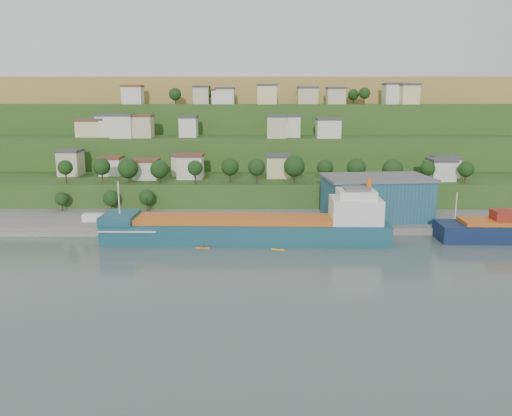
{
  "coord_description": "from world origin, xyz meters",
  "views": [
    {
      "loc": [
        0.28,
        -120.04,
        37.41
      ],
      "look_at": [
        -0.56,
        15.0,
        7.8
      ],
      "focal_mm": 35.0,
      "sensor_mm": 36.0,
      "label": 1
    }
  ],
  "objects_px": {
    "warehouse": "(376,197)",
    "caravan": "(94,219)",
    "kayak_orange": "(203,247)",
    "cargo_ship_near": "(255,230)"
  },
  "relations": [
    {
      "from": "cargo_ship_near",
      "to": "kayak_orange",
      "type": "bearing_deg",
      "value": -152.83
    },
    {
      "from": "warehouse",
      "to": "kayak_orange",
      "type": "height_order",
      "value": "warehouse"
    },
    {
      "from": "cargo_ship_near",
      "to": "caravan",
      "type": "bearing_deg",
      "value": 164.38
    },
    {
      "from": "warehouse",
      "to": "cargo_ship_near",
      "type": "bearing_deg",
      "value": -158.48
    },
    {
      "from": "warehouse",
      "to": "caravan",
      "type": "xyz_separation_m",
      "value": [
        -84.06,
        -4.58,
        -5.72
      ]
    },
    {
      "from": "cargo_ship_near",
      "to": "kayak_orange",
      "type": "height_order",
      "value": "cargo_ship_near"
    },
    {
      "from": "cargo_ship_near",
      "to": "caravan",
      "type": "relative_size",
      "value": 11.66
    },
    {
      "from": "kayak_orange",
      "to": "cargo_ship_near",
      "type": "bearing_deg",
      "value": 29.63
    },
    {
      "from": "warehouse",
      "to": "caravan",
      "type": "relative_size",
      "value": 5.03
    },
    {
      "from": "cargo_ship_near",
      "to": "caravan",
      "type": "xyz_separation_m",
      "value": [
        -47.7,
        14.15,
        -0.39
      ]
    }
  ]
}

